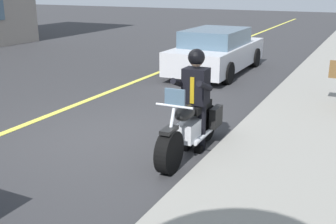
% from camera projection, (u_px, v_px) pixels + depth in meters
% --- Properties ---
extents(ground_plane, '(80.00, 80.00, 0.00)m').
position_uv_depth(ground_plane, '(111.00, 138.00, 7.70)').
color(ground_plane, '#333335').
extents(lane_center_stripe, '(60.00, 0.16, 0.01)m').
position_uv_depth(lane_center_stripe, '(30.00, 123.00, 8.55)').
color(lane_center_stripe, '#E5DB4C').
rests_on(lane_center_stripe, ground_plane).
extents(motorcycle_main, '(2.21, 0.61, 1.26)m').
position_uv_depth(motorcycle_main, '(191.00, 128.00, 6.92)').
color(motorcycle_main, black).
rests_on(motorcycle_main, ground_plane).
extents(rider_main, '(0.63, 0.55, 1.74)m').
position_uv_depth(rider_main, '(195.00, 91.00, 6.91)').
color(rider_main, black).
rests_on(rider_main, ground_plane).
extents(car_dark, '(4.60, 1.92, 1.40)m').
position_uv_depth(car_dark, '(217.00, 51.00, 13.26)').
color(car_dark, silver).
rests_on(car_dark, ground_plane).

